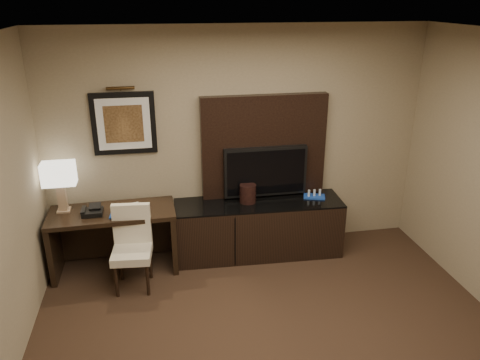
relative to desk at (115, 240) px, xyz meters
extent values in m
cube|color=silver|center=(1.50, -2.15, 2.33)|extent=(4.50, 5.00, 0.01)
cube|color=gray|center=(1.50, 0.35, 0.98)|extent=(4.50, 0.01, 2.70)
cube|color=black|center=(0.00, 0.00, 0.00)|extent=(1.40, 0.63, 0.74)
cube|color=black|center=(1.69, 0.05, -0.03)|extent=(2.02, 0.63, 0.69)
cube|color=black|center=(1.80, 0.29, 0.90)|extent=(1.50, 0.12, 1.30)
cube|color=black|center=(1.80, 0.19, 0.65)|extent=(1.00, 0.08, 0.60)
cube|color=black|center=(0.20, 0.33, 1.28)|extent=(0.70, 0.04, 0.70)
cylinder|color=#442E15|center=(0.20, 0.29, 1.68)|extent=(0.04, 0.04, 0.30)
cube|color=#1B47B3|center=(0.11, -0.06, 0.38)|extent=(0.26, 0.33, 0.02)
imported|color=#B3AE8C|center=(0.15, 0.01, 0.48)|extent=(0.17, 0.06, 0.23)
cylinder|color=black|center=(1.56, 0.08, 0.43)|extent=(0.21, 0.21, 0.22)
camera|label=1|loc=(0.54, -4.89, 2.62)|focal=35.00mm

